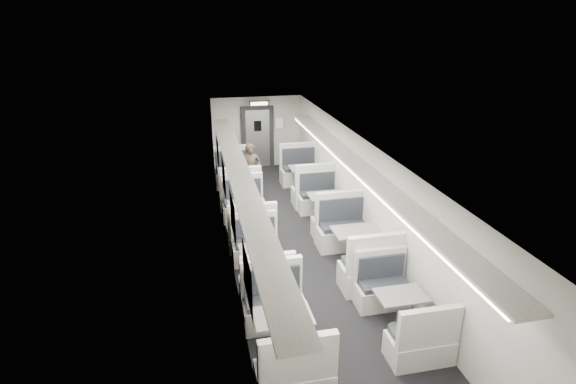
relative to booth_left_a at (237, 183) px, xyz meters
name	(u,v)px	position (x,y,z in m)	size (l,w,h in m)	color
room	(298,198)	(1.00, -3.39, 0.79)	(3.24, 12.24, 2.64)	black
booth_left_a	(237,183)	(0.00, 0.00, 0.00)	(1.12, 2.28, 1.22)	white
booth_left_b	(247,218)	(0.00, -2.42, -0.02)	(1.07, 2.17, 1.16)	white
booth_left_c	(261,263)	(0.00, -4.52, -0.05)	(0.97, 1.98, 1.06)	white
booth_left_d	(283,335)	(0.00, -6.73, -0.03)	(1.05, 2.13, 1.14)	white
booth_right_a	(306,180)	(2.00, -0.25, 0.01)	(1.15, 2.34, 1.25)	white
booth_right_b	(326,209)	(2.00, -2.31, -0.02)	(1.07, 2.18, 1.17)	white
booth_right_c	(356,248)	(2.00, -4.42, 0.01)	(1.15, 2.33, 1.25)	white
booth_right_d	(400,312)	(2.00, -6.53, -0.06)	(0.96, 1.95, 1.04)	white
passenger	(251,170)	(0.42, -0.10, 0.37)	(0.57, 0.37, 1.55)	black
window_a	(218,152)	(-0.49, 0.01, 0.94)	(0.02, 1.18, 0.84)	black
window_b	(224,178)	(-0.49, -2.19, 0.94)	(0.02, 1.18, 0.84)	black
window_c	(233,217)	(-0.49, -4.39, 0.94)	(0.02, 1.18, 0.84)	black
window_d	(248,279)	(-0.49, -6.59, 0.94)	(0.02, 1.18, 0.84)	black
luggage_rack_left	(241,175)	(-0.24, -3.69, 1.51)	(0.46, 10.40, 0.09)	white
luggage_rack_right	(359,167)	(2.24, -3.69, 1.51)	(0.46, 10.40, 0.09)	white
vestibule_door	(258,137)	(1.00, 2.54, 0.63)	(1.10, 0.13, 2.10)	black
exit_sign	(259,103)	(1.00, 2.05, 1.87)	(0.62, 0.12, 0.16)	black
wall_notice	(279,123)	(1.75, 2.53, 1.09)	(0.32, 0.02, 0.40)	white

